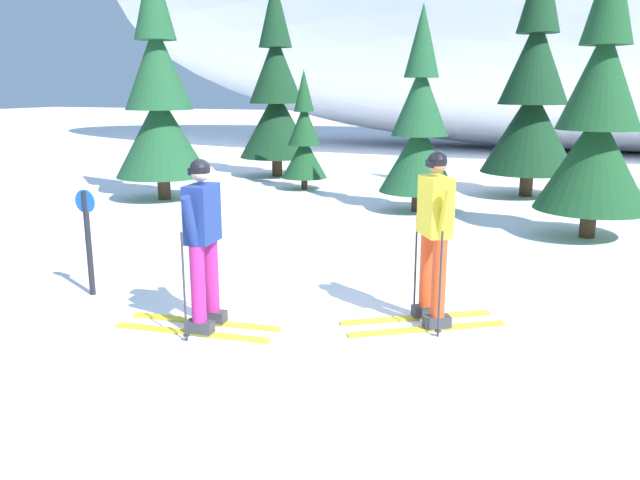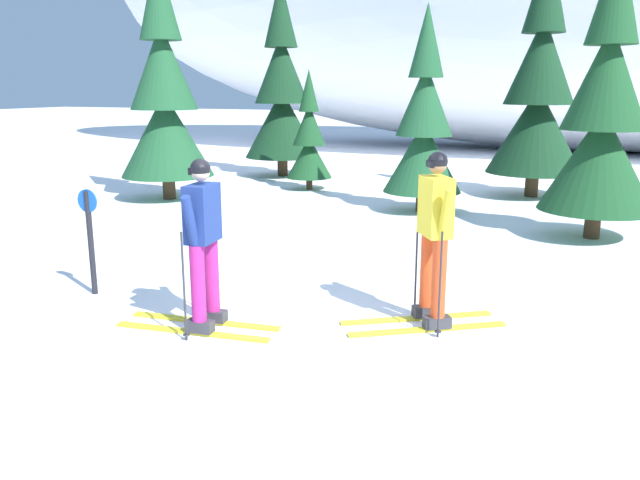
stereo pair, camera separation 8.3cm
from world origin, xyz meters
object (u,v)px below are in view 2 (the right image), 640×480
(skier_navy_jacket, at_px, (203,242))
(trail_marker_post, at_px, (90,235))
(pine_tree_center_right, at_px, (539,94))
(pine_tree_right, at_px, (603,117))
(pine_tree_center_left, at_px, (309,140))
(pine_tree_left, at_px, (282,95))
(pine_tree_far_left, at_px, (164,99))
(pine_tree_center, at_px, (424,127))
(skier_yellow_jacket, at_px, (434,235))

(skier_navy_jacket, height_order, trail_marker_post, skier_navy_jacket)
(skier_navy_jacket, relative_size, pine_tree_center_right, 0.32)
(pine_tree_right, bearing_deg, pine_tree_center_left, 154.84)
(pine_tree_center_left, height_order, trail_marker_post, pine_tree_center_left)
(pine_tree_left, height_order, pine_tree_center_right, pine_tree_center_right)
(skier_navy_jacket, height_order, pine_tree_far_left, pine_tree_far_left)
(pine_tree_far_left, bearing_deg, pine_tree_center_left, 46.55)
(pine_tree_left, bearing_deg, pine_tree_center, -37.22)
(pine_tree_center_left, bearing_deg, pine_tree_center_right, 10.56)
(skier_yellow_jacket, bearing_deg, trail_marker_post, -172.52)
(skier_yellow_jacket, relative_size, pine_tree_center, 0.45)
(skier_navy_jacket, xyz_separation_m, pine_tree_center, (0.53, 7.32, 0.77))
(skier_yellow_jacket, relative_size, pine_tree_right, 0.39)
(pine_tree_far_left, relative_size, pine_tree_center_left, 1.82)
(pine_tree_center_left, xyz_separation_m, pine_tree_center, (3.28, -1.81, 0.49))
(skier_navy_jacket, distance_m, pine_tree_center_right, 10.49)
(pine_tree_center_right, xyz_separation_m, trail_marker_post, (-4.38, -9.61, -1.59))
(skier_yellow_jacket, bearing_deg, skier_navy_jacket, -154.57)
(pine_tree_left, height_order, pine_tree_right, pine_tree_left)
(skier_yellow_jacket, xyz_separation_m, pine_tree_right, (1.61, 5.04, 1.02))
(pine_tree_center, distance_m, trail_marker_post, 7.32)
(pine_tree_center_right, bearing_deg, skier_navy_jacket, -103.71)
(skier_navy_jacket, relative_size, trail_marker_post, 1.38)
(pine_tree_center, distance_m, pine_tree_right, 3.49)
(pine_tree_left, xyz_separation_m, pine_tree_center_right, (6.90, -0.99, 0.07))
(skier_yellow_jacket, distance_m, pine_tree_center, 6.54)
(skier_navy_jacket, xyz_separation_m, skier_yellow_jacket, (2.16, 1.03, 0.04))
(pine_tree_far_left, relative_size, pine_tree_left, 0.98)
(pine_tree_left, relative_size, pine_tree_right, 1.13)
(skier_navy_jacket, distance_m, trail_marker_post, 1.99)
(pine_tree_center_left, bearing_deg, pine_tree_far_left, -133.45)
(pine_tree_center, distance_m, pine_tree_center_right, 3.45)
(skier_navy_jacket, xyz_separation_m, pine_tree_far_left, (-5.14, 6.61, 1.28))
(skier_yellow_jacket, bearing_deg, pine_tree_center_right, 88.07)
(skier_yellow_jacket, distance_m, pine_tree_right, 5.39)
(pine_tree_center, bearing_deg, pine_tree_center_left, 151.14)
(skier_navy_jacket, xyz_separation_m, pine_tree_right, (3.77, 6.07, 1.07))
(skier_navy_jacket, distance_m, pine_tree_center, 7.38)
(pine_tree_far_left, height_order, pine_tree_center_right, pine_tree_center_right)
(skier_navy_jacket, relative_size, pine_tree_center_left, 0.62)
(skier_navy_jacket, bearing_deg, pine_tree_center_right, 76.29)
(pine_tree_left, distance_m, pine_tree_right, 9.62)
(skier_yellow_jacket, height_order, pine_tree_center, pine_tree_center)
(skier_yellow_jacket, relative_size, pine_tree_center_right, 0.33)
(pine_tree_far_left, height_order, pine_tree_left, pine_tree_left)
(skier_yellow_jacket, height_order, pine_tree_right, pine_tree_right)
(pine_tree_center_left, bearing_deg, skier_navy_jacket, -73.22)
(pine_tree_right, bearing_deg, pine_tree_center, 158.83)
(trail_marker_post, bearing_deg, pine_tree_far_left, 117.83)
(skier_navy_jacket, relative_size, pine_tree_center, 0.44)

